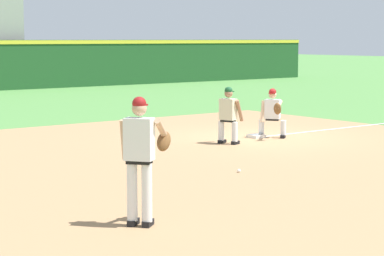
{
  "coord_description": "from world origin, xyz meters",
  "views": [
    {
      "loc": [
        -13.67,
        -14.78,
        2.66
      ],
      "look_at": [
        -5.51,
        -4.26,
        1.07
      ],
      "focal_mm": 70.0,
      "sensor_mm": 36.0,
      "label": 1
    }
  ],
  "objects": [
    {
      "name": "ground_plane",
      "position": [
        0.0,
        0.0,
        0.0
      ],
      "size": [
        160.0,
        160.0,
        0.0
      ],
      "primitive_type": "plane",
      "color": "#518942"
    },
    {
      "name": "baseball",
      "position": [
        -3.88,
        -3.7,
        0.04
      ],
      "size": [
        0.07,
        0.07,
        0.07
      ],
      "primitive_type": "sphere",
      "color": "white",
      "rests_on": "ground"
    },
    {
      "name": "first_baseman",
      "position": [
        0.3,
        -0.31,
        0.73
      ],
      "size": [
        0.79,
        1.05,
        1.34
      ],
      "color": "black",
      "rests_on": "ground"
    },
    {
      "name": "foul_line_stripe",
      "position": [
        5.01,
        0.0,
        0.01
      ],
      "size": [
        10.03,
        0.1,
        0.0
      ],
      "primitive_type": "cube",
      "color": "white",
      "rests_on": "ground"
    },
    {
      "name": "pitcher",
      "position": [
        -7.83,
        -6.07,
        1.06
      ],
      "size": [
        0.85,
        0.57,
        1.86
      ],
      "color": "black",
      "rests_on": "ground"
    },
    {
      "name": "baserunner",
      "position": [
        -1.38,
        -0.45,
        0.79
      ],
      "size": [
        0.56,
        0.66,
        1.46
      ],
      "color": "black",
      "rests_on": "ground"
    },
    {
      "name": "first_base_bag",
      "position": [
        0.0,
        0.0,
        0.04
      ],
      "size": [
        0.38,
        0.38,
        0.09
      ],
      "primitive_type": "cube",
      "color": "white",
      "rests_on": "ground"
    },
    {
      "name": "infield_dirt_patch",
      "position": [
        -3.93,
        -3.04,
        0.0
      ],
      "size": [
        18.0,
        18.0,
        0.01
      ],
      "primitive_type": "cube",
      "color": "#A87F56",
      "rests_on": "ground"
    }
  ]
}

